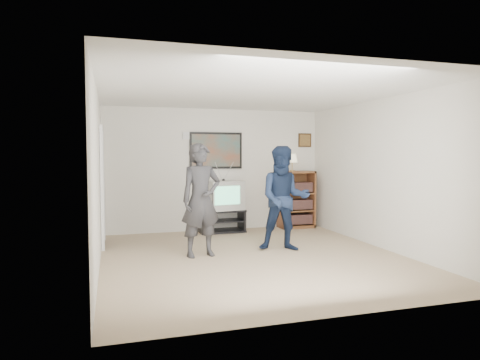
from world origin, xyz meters
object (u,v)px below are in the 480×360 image
bookshelf (296,199)px  person_short (284,198)px  media_stand (222,221)px  person_tall (201,200)px  crt_television (224,195)px

bookshelf → person_short: bearing=-119.2°
media_stand → person_tall: bearing=-113.3°
bookshelf → person_tall: size_ratio=0.70×
bookshelf → crt_television: bearing=-178.2°
media_stand → person_short: 2.08m
bookshelf → person_short: person_short is taller
media_stand → person_tall: size_ratio=0.53×
crt_television → bookshelf: 1.63m
media_stand → person_tall: person_tall is taller
person_tall → person_short: person_tall is taller
bookshelf → person_tall: bearing=-141.7°
crt_television → bookshelf: bookshelf is taller
person_tall → media_stand: bearing=56.4°
crt_television → person_tall: bearing=-123.3°
media_stand → person_short: size_ratio=0.54×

